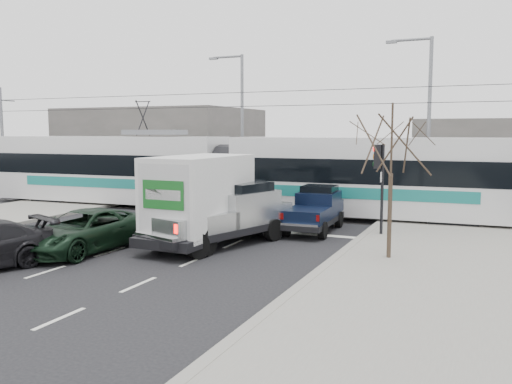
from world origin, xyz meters
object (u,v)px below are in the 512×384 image
at_px(green_car, 84,231).
at_px(tram, 228,172).
at_px(street_lamp_far, 239,118).
at_px(silver_pickup, 226,214).
at_px(bare_tree, 392,146).
at_px(box_truck, 208,200).
at_px(street_lamp_near, 425,114).
at_px(traffic_signal, 379,169).
at_px(navy_pickup, 316,209).

bearing_deg(green_car, tram, 90.84).
xyz_separation_m(street_lamp_far, silver_pickup, (5.63, -13.06, -3.97)).
height_order(bare_tree, box_truck, bare_tree).
relative_size(street_lamp_near, tram, 0.31).
bearing_deg(silver_pickup, box_truck, -143.92).
bearing_deg(bare_tree, silver_pickup, 175.87).
height_order(bare_tree, silver_pickup, bare_tree).
height_order(traffic_signal, street_lamp_near, street_lamp_near).
relative_size(bare_tree, street_lamp_near, 0.56).
relative_size(traffic_signal, navy_pickup, 0.79).
bearing_deg(traffic_signal, silver_pickup, -144.73).
distance_m(traffic_signal, street_lamp_near, 7.91).
bearing_deg(box_truck, street_lamp_far, 112.23).
height_order(traffic_signal, street_lamp_far, street_lamp_far).
bearing_deg(navy_pickup, street_lamp_far, 128.76).
bearing_deg(street_lamp_far, street_lamp_near, -9.87).
xyz_separation_m(box_truck, green_car, (-3.39, -2.94, -0.92)).
height_order(street_lamp_near, street_lamp_far, same).
bearing_deg(tram, silver_pickup, -66.68).
distance_m(traffic_signal, green_car, 11.49).
distance_m(traffic_signal, box_truck, 6.93).
relative_size(tram, green_car, 5.50).
bearing_deg(tram, box_truck, -71.55).
bearing_deg(box_truck, traffic_signal, 35.35).
height_order(tram, green_car, tram).
xyz_separation_m(silver_pickup, navy_pickup, (2.28, 3.96, -0.20)).
xyz_separation_m(silver_pickup, green_car, (-4.07, -3.18, -0.41)).
distance_m(street_lamp_near, box_truck, 13.50).
bearing_deg(navy_pickup, street_lamp_near, 60.94).
bearing_deg(bare_tree, green_car, -165.03).
xyz_separation_m(bare_tree, navy_pickup, (-3.87, 4.40, -2.86)).
distance_m(tram, silver_pickup, 8.46).
xyz_separation_m(traffic_signal, street_lamp_far, (-10.66, 9.50, 2.37)).
distance_m(street_lamp_far, navy_pickup, 12.76).
bearing_deg(green_car, silver_pickup, 40.83).
bearing_deg(tram, street_lamp_near, 17.40).
height_order(box_truck, navy_pickup, box_truck).
bearing_deg(box_truck, green_car, -137.25).
bearing_deg(silver_pickup, navy_pickup, 77.34).
distance_m(traffic_signal, silver_pickup, 6.36).
bearing_deg(traffic_signal, street_lamp_near, 83.59).
distance_m(silver_pickup, navy_pickup, 4.57).
distance_m(traffic_signal, street_lamp_far, 14.47).
xyz_separation_m(tram, navy_pickup, (5.97, -3.60, -1.16)).
relative_size(street_lamp_far, tram, 0.31).
bearing_deg(street_lamp_far, green_car, -84.48).
xyz_separation_m(bare_tree, street_lamp_far, (-11.79, 13.50, 1.32)).
bearing_deg(navy_pickup, tram, 146.67).
distance_m(bare_tree, navy_pickup, 6.52).
bearing_deg(tram, navy_pickup, -33.79).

